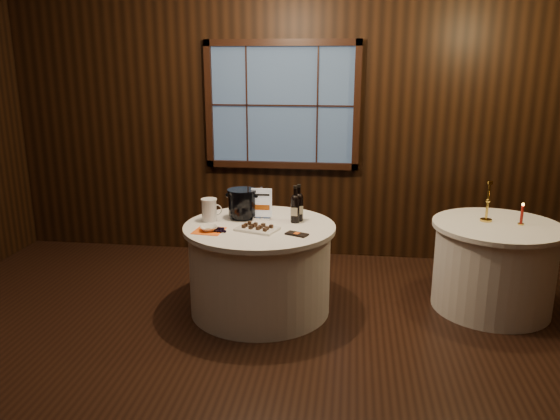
# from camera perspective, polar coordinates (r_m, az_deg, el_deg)

# --- Properties ---
(ground) EXTENTS (6.00, 6.00, 0.00)m
(ground) POSITION_cam_1_polar(r_m,az_deg,el_deg) (4.01, -4.54, -16.40)
(ground) COLOR black
(ground) RESTS_ON ground
(back_wall) EXTENTS (6.00, 0.10, 3.00)m
(back_wall) POSITION_cam_1_polar(r_m,az_deg,el_deg) (5.88, 0.23, 9.87)
(back_wall) COLOR black
(back_wall) RESTS_ON ground
(main_table) EXTENTS (1.28, 1.28, 0.77)m
(main_table) POSITION_cam_1_polar(r_m,az_deg,el_deg) (4.71, -2.11, -6.03)
(main_table) COLOR white
(main_table) RESTS_ON ground
(side_table) EXTENTS (1.08, 1.08, 0.77)m
(side_table) POSITION_cam_1_polar(r_m,az_deg,el_deg) (5.09, 21.41, -5.48)
(side_table) COLOR white
(side_table) RESTS_ON ground
(sign_stand) EXTENTS (0.18, 0.09, 0.29)m
(sign_stand) POSITION_cam_1_polar(r_m,az_deg,el_deg) (4.73, -1.92, 0.17)
(sign_stand) COLOR silver
(sign_stand) RESTS_ON main_table
(port_bottle_left) EXTENTS (0.08, 0.08, 0.32)m
(port_bottle_left) POSITION_cam_1_polar(r_m,az_deg,el_deg) (4.63, 1.59, 0.35)
(port_bottle_left) COLOR black
(port_bottle_left) RESTS_ON main_table
(port_bottle_right) EXTENTS (0.08, 0.09, 0.32)m
(port_bottle_right) POSITION_cam_1_polar(r_m,az_deg,el_deg) (4.68, 1.97, 0.51)
(port_bottle_right) COLOR black
(port_bottle_right) RESTS_ON main_table
(ice_bucket) EXTENTS (0.26, 0.26, 0.26)m
(ice_bucket) POSITION_cam_1_polar(r_m,az_deg,el_deg) (4.75, -3.98, 0.72)
(ice_bucket) COLOR black
(ice_bucket) RESTS_ON main_table
(chocolate_plate) EXTENTS (0.38, 0.31, 0.05)m
(chocolate_plate) POSITION_cam_1_polar(r_m,az_deg,el_deg) (4.45, -2.40, -1.88)
(chocolate_plate) COLOR white
(chocolate_plate) RESTS_ON main_table
(chocolate_box) EXTENTS (0.20, 0.15, 0.01)m
(chocolate_box) POSITION_cam_1_polar(r_m,az_deg,el_deg) (4.33, 1.77, -2.54)
(chocolate_box) COLOR black
(chocolate_box) RESTS_ON main_table
(grape_bunch) EXTENTS (0.17, 0.09, 0.04)m
(grape_bunch) POSITION_cam_1_polar(r_m,az_deg,el_deg) (4.43, -6.22, -2.03)
(grape_bunch) COLOR black
(grape_bunch) RESTS_ON main_table
(glass_pitcher) EXTENTS (0.18, 0.14, 0.20)m
(glass_pitcher) POSITION_cam_1_polar(r_m,az_deg,el_deg) (4.71, -7.38, 0.02)
(glass_pitcher) COLOR white
(glass_pitcher) RESTS_ON main_table
(orange_napkin) EXTENTS (0.25, 0.25, 0.00)m
(orange_napkin) POSITION_cam_1_polar(r_m,az_deg,el_deg) (4.46, -7.44, -2.16)
(orange_napkin) COLOR #FF5F15
(orange_napkin) RESTS_ON main_table
(cracker_bowl) EXTENTS (0.18, 0.18, 0.03)m
(cracker_bowl) POSITION_cam_1_polar(r_m,az_deg,el_deg) (4.46, -7.45, -1.92)
(cracker_bowl) COLOR white
(cracker_bowl) RESTS_ON orange_napkin
(brass_candlestick) EXTENTS (0.10, 0.10, 0.35)m
(brass_candlestick) POSITION_cam_1_polar(r_m,az_deg,el_deg) (4.99, 20.84, 0.32)
(brass_candlestick) COLOR gold
(brass_candlestick) RESTS_ON side_table
(red_candle) EXTENTS (0.05, 0.05, 0.19)m
(red_candle) POSITION_cam_1_polar(r_m,az_deg,el_deg) (5.00, 23.94, -0.59)
(red_candle) COLOR gold
(red_candle) RESTS_ON side_table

